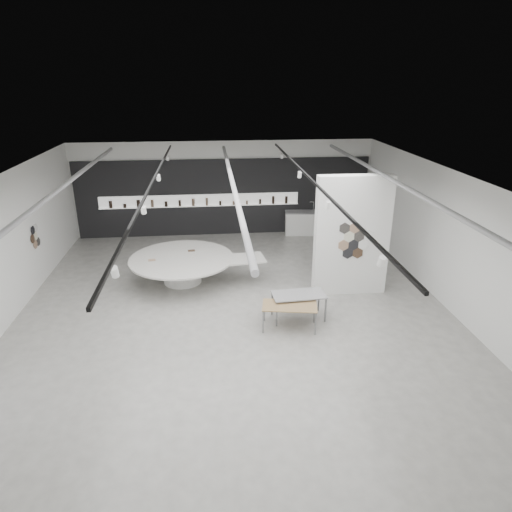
{
  "coord_description": "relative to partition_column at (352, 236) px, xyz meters",
  "views": [
    {
      "loc": [
        -0.58,
        -11.23,
        6.17
      ],
      "look_at": [
        0.7,
        1.2,
        1.21
      ],
      "focal_mm": 32.0,
      "sensor_mm": 36.0,
      "label": 1
    }
  ],
  "objects": [
    {
      "name": "room",
      "position": [
        -3.59,
        -1.0,
        0.27
      ],
      "size": [
        12.02,
        14.02,
        3.82
      ],
      "color": "#A19E97",
      "rests_on": "ground"
    },
    {
      "name": "display_island",
      "position": [
        -4.99,
        1.25,
        -1.26
      ],
      "size": [
        4.48,
        3.66,
        0.84
      ],
      "rotation": [
        0.0,
        0.0,
        0.12
      ],
      "color": "white",
      "rests_on": "ground"
    },
    {
      "name": "partition_column",
      "position": [
        0.0,
        0.0,
        0.0
      ],
      "size": [
        2.2,
        0.38,
        3.6
      ],
      "color": "white",
      "rests_on": "ground"
    },
    {
      "name": "back_wall_display",
      "position": [
        -3.58,
        5.94,
        -0.26
      ],
      "size": [
        11.8,
        0.27,
        3.1
      ],
      "color": "black",
      "rests_on": "ground"
    },
    {
      "name": "sample_table_wood",
      "position": [
        -2.15,
        -1.92,
        -1.19
      ],
      "size": [
        1.5,
        0.93,
        0.66
      ],
      "rotation": [
        0.0,
        0.0,
        -0.17
      ],
      "color": "#95764D",
      "rests_on": "ground"
    },
    {
      "name": "sample_table_stone",
      "position": [
        -1.82,
        -1.45,
        -1.14
      ],
      "size": [
        1.45,
        0.8,
        0.73
      ],
      "rotation": [
        0.0,
        0.0,
        0.07
      ],
      "color": "gray",
      "rests_on": "ground"
    },
    {
      "name": "kitchen_counter",
      "position": [
        -0.18,
        5.55,
        -1.31
      ],
      "size": [
        1.76,
        0.84,
        1.34
      ],
      "rotation": [
        0.0,
        0.0,
        -0.1
      ],
      "color": "white",
      "rests_on": "ground"
    }
  ]
}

